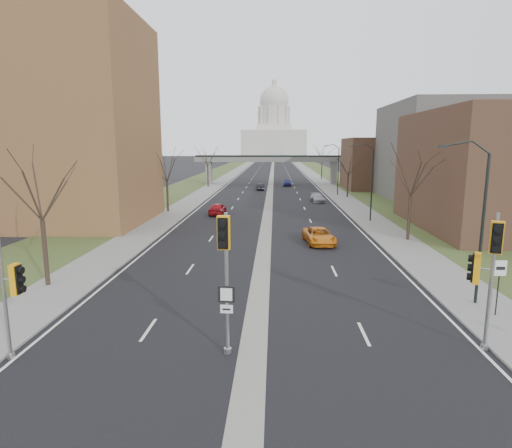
# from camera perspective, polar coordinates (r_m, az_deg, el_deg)

# --- Properties ---
(ground) EXTENTS (700.00, 700.00, 0.00)m
(ground) POSITION_cam_1_polar(r_m,az_deg,el_deg) (18.63, -0.44, -16.79)
(ground) COLOR black
(ground) RESTS_ON ground
(road_surface) EXTENTS (20.00, 600.00, 0.01)m
(road_surface) POSITION_cam_1_polar(r_m,az_deg,el_deg) (166.77, 2.21, 7.45)
(road_surface) COLOR black
(road_surface) RESTS_ON ground
(median_strip) EXTENTS (1.20, 600.00, 0.02)m
(median_strip) POSITION_cam_1_polar(r_m,az_deg,el_deg) (166.77, 2.21, 7.45)
(median_strip) COLOR gray
(median_strip) RESTS_ON ground
(sidewalk_right) EXTENTS (4.00, 600.00, 0.12)m
(sidewalk_right) POSITION_cam_1_polar(r_m,az_deg,el_deg) (167.14, 6.36, 7.42)
(sidewalk_right) COLOR gray
(sidewalk_right) RESTS_ON ground
(sidewalk_left) EXTENTS (4.00, 600.00, 0.12)m
(sidewalk_left) POSITION_cam_1_polar(r_m,az_deg,el_deg) (167.26, -1.94, 7.48)
(sidewalk_left) COLOR gray
(sidewalk_left) RESTS_ON ground
(grass_verge_right) EXTENTS (8.00, 600.00, 0.10)m
(grass_verge_right) POSITION_cam_1_polar(r_m,az_deg,el_deg) (167.64, 8.43, 7.38)
(grass_verge_right) COLOR #324520
(grass_verge_right) RESTS_ON ground
(grass_verge_left) EXTENTS (8.00, 600.00, 0.10)m
(grass_verge_left) POSITION_cam_1_polar(r_m,az_deg,el_deg) (167.83, -4.00, 7.47)
(grass_verge_left) COLOR #324520
(grass_verge_left) RESTS_ON ground
(apartment_building) EXTENTS (25.00, 16.00, 22.00)m
(apartment_building) POSITION_cam_1_polar(r_m,az_deg,el_deg) (53.80, -28.11, 11.84)
(apartment_building) COLOR brown
(apartment_building) RESTS_ON ground
(commercial_block_near) EXTENTS (16.00, 20.00, 12.00)m
(commercial_block_near) POSITION_cam_1_polar(r_m,az_deg,el_deg) (50.27, 30.09, 6.14)
(commercial_block_near) COLOR #513825
(commercial_block_near) RESTS_ON ground
(commercial_block_mid) EXTENTS (18.00, 22.00, 15.00)m
(commercial_block_mid) POSITION_cam_1_polar(r_m,az_deg,el_deg) (73.74, 24.39, 8.69)
(commercial_block_mid) COLOR #5C5A54
(commercial_block_mid) RESTS_ON ground
(commercial_block_far) EXTENTS (14.00, 14.00, 10.00)m
(commercial_block_far) POSITION_cam_1_polar(r_m,az_deg,el_deg) (89.17, 16.36, 7.71)
(commercial_block_far) COLOR #513825
(commercial_block_far) RESTS_ON ground
(pedestrian_bridge) EXTENTS (34.00, 3.00, 6.45)m
(pedestrian_bridge) POSITION_cam_1_polar(r_m,az_deg,el_deg) (96.62, 2.00, 8.20)
(pedestrian_bridge) COLOR slate
(pedestrian_bridge) RESTS_ON ground
(capitol) EXTENTS (48.00, 42.00, 55.75)m
(capitol) POSITION_cam_1_polar(r_m,az_deg,el_deg) (336.70, 2.40, 12.09)
(capitol) COLOR beige
(capitol) RESTS_ON ground
(streetlight_near) EXTENTS (2.61, 0.20, 8.70)m
(streetlight_near) POSITION_cam_1_polar(r_m,az_deg,el_deg) (24.77, 26.77, 5.68)
(streetlight_near) COLOR black
(streetlight_near) RESTS_ON sidewalk_right
(streetlight_mid) EXTENTS (2.61, 0.20, 8.70)m
(streetlight_mid) POSITION_cam_1_polar(r_m,az_deg,el_deg) (49.62, 14.42, 8.27)
(streetlight_mid) COLOR black
(streetlight_mid) RESTS_ON sidewalk_right
(streetlight_far) EXTENTS (2.61, 0.20, 8.70)m
(streetlight_far) POSITION_cam_1_polar(r_m,az_deg,el_deg) (75.25, 10.36, 9.03)
(streetlight_far) COLOR black
(streetlight_far) RESTS_ON sidewalk_right
(tree_left_a) EXTENTS (7.20, 7.20, 9.40)m
(tree_left_a) POSITION_cam_1_polar(r_m,az_deg,el_deg) (28.25, -27.02, 5.46)
(tree_left_a) COLOR #382B21
(tree_left_a) RESTS_ON sidewalk_left
(tree_left_b) EXTENTS (6.75, 6.75, 8.81)m
(tree_left_b) POSITION_cam_1_polar(r_m,az_deg,el_deg) (56.33, -11.86, 7.84)
(tree_left_b) COLOR #382B21
(tree_left_b) RESTS_ON sidewalk_left
(tree_left_c) EXTENTS (7.65, 7.65, 9.99)m
(tree_left_c) POSITION_cam_1_polar(r_m,az_deg,el_deg) (89.64, -6.49, 9.38)
(tree_left_c) COLOR #382B21
(tree_left_c) RESTS_ON sidewalk_left
(tree_right_a) EXTENTS (7.20, 7.20, 9.40)m
(tree_right_a) POSITION_cam_1_polar(r_m,az_deg,el_deg) (40.46, 20.11, 7.10)
(tree_right_a) COLOR #382B21
(tree_right_a) RESTS_ON sidewalk_right
(tree_right_b) EXTENTS (6.30, 6.30, 8.22)m
(tree_right_b) POSITION_cam_1_polar(r_m,az_deg,el_deg) (72.62, 12.24, 8.03)
(tree_right_b) COLOR #382B21
(tree_right_b) RESTS_ON sidewalk_right
(tree_right_c) EXTENTS (7.65, 7.65, 9.99)m
(tree_right_c) POSITION_cam_1_polar(r_m,az_deg,el_deg) (112.22, 8.83, 9.52)
(tree_right_c) COLOR #382B21
(tree_right_c) RESTS_ON sidewalk_right
(signal_pole_left) EXTENTS (1.01, 0.98, 5.63)m
(signal_pole_left) POSITION_cam_1_polar(r_m,az_deg,el_deg) (19.26, -30.66, -5.61)
(signal_pole_left) COLOR gray
(signal_pole_left) RESTS_ON ground
(signal_pole_median) EXTENTS (0.69, 0.97, 5.93)m
(signal_pole_median) POSITION_cam_1_polar(r_m,az_deg,el_deg) (16.84, -4.14, -4.71)
(signal_pole_median) COLOR gray
(signal_pole_median) RESTS_ON ground
(signal_pole_right) EXTENTS (0.98, 1.36, 5.88)m
(signal_pole_right) POSITION_cam_1_polar(r_m,az_deg,el_deg) (19.77, 28.46, -4.54)
(signal_pole_right) COLOR gray
(signal_pole_right) RESTS_ON ground
(speed_limit_sign) EXTENTS (0.61, 0.07, 2.84)m
(speed_limit_sign) POSITION_cam_1_polar(r_m,az_deg,el_deg) (24.52, 29.67, -6.24)
(speed_limit_sign) COLOR black
(speed_limit_sign) RESTS_ON sidewalk_right
(car_left_near) EXTENTS (2.02, 4.50, 1.50)m
(car_left_near) POSITION_cam_1_polar(r_m,az_deg,el_deg) (53.88, -5.15, 2.06)
(car_left_near) COLOR maroon
(car_left_near) RESTS_ON ground
(car_left_far) EXTENTS (1.81, 4.08, 1.30)m
(car_left_far) POSITION_cam_1_polar(r_m,az_deg,el_deg) (83.73, 0.53, 5.00)
(car_left_far) COLOR black
(car_left_far) RESTS_ON ground
(car_right_near) EXTENTS (2.84, 5.24, 1.39)m
(car_right_near) POSITION_cam_1_polar(r_m,az_deg,el_deg) (38.10, 8.42, -1.56)
(car_right_near) COLOR orange
(car_right_near) RESTS_ON ground
(car_right_mid) EXTENTS (2.19, 4.52, 1.27)m
(car_right_mid) POSITION_cam_1_polar(r_m,az_deg,el_deg) (66.46, 8.18, 3.47)
(car_right_mid) COLOR #94949A
(car_right_mid) RESTS_ON ground
(car_right_far) EXTENTS (1.81, 4.32, 1.46)m
(car_right_far) POSITION_cam_1_polar(r_m,az_deg,el_deg) (92.70, 4.19, 5.54)
(car_right_far) COLOR navy
(car_right_far) RESTS_ON ground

